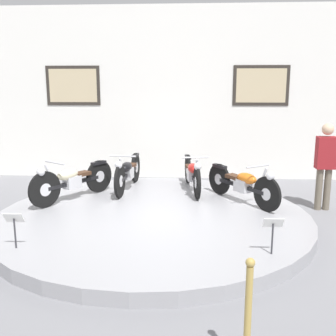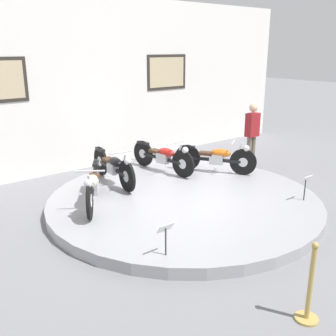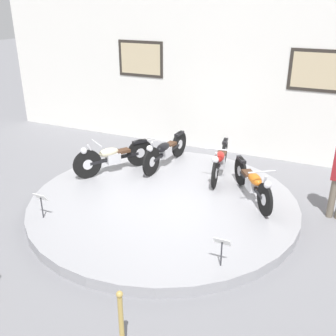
{
  "view_description": "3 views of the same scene",
  "coord_description": "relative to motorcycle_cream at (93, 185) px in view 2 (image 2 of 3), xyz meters",
  "views": [
    {
      "loc": [
        0.65,
        -6.57,
        2.38
      ],
      "look_at": [
        0.25,
        0.29,
        0.95
      ],
      "focal_mm": 42.0,
      "sensor_mm": 36.0,
      "label": 1
    },
    {
      "loc": [
        -4.87,
        -5.66,
        3.11
      ],
      "look_at": [
        -0.08,
        0.42,
        0.72
      ],
      "focal_mm": 42.0,
      "sensor_mm": 36.0,
      "label": 2
    },
    {
      "loc": [
        3.05,
        -6.49,
        4.01
      ],
      "look_at": [
        0.05,
        0.11,
        0.85
      ],
      "focal_mm": 42.0,
      "sensor_mm": 36.0,
      "label": 3
    }
  ],
  "objects": [
    {
      "name": "ground_plane",
      "position": [
        1.65,
        -0.74,
        -0.6
      ],
      "size": [
        60.0,
        60.0,
        0.0
      ],
      "primitive_type": "plane",
      "color": "slate"
    },
    {
      "name": "display_platform",
      "position": [
        1.65,
        -0.74,
        -0.5
      ],
      "size": [
        5.46,
        5.46,
        0.2
      ],
      "primitive_type": "cylinder",
      "color": "#99999E",
      "rests_on": "ground_plane"
    },
    {
      "name": "back_wall",
      "position": [
        1.65,
        2.99,
        1.59
      ],
      "size": [
        14.0,
        0.22,
        4.37
      ],
      "color": "white",
      "rests_on": "ground_plane"
    },
    {
      "name": "motorcycle_cream",
      "position": [
        0.0,
        0.0,
        0.0
      ],
      "size": [
        1.16,
        1.72,
        0.81
      ],
      "color": "black",
      "rests_on": "display_platform"
    },
    {
      "name": "motorcycle_black",
      "position": [
        0.96,
        0.85,
        -0.0
      ],
      "size": [
        0.54,
        2.02,
        0.81
      ],
      "color": "black",
      "rests_on": "display_platform"
    },
    {
      "name": "motorcycle_red",
      "position": [
        2.34,
        0.84,
        -0.01
      ],
      "size": [
        0.54,
        1.98,
        0.8
      ],
      "color": "black",
      "rests_on": "display_platform"
    },
    {
      "name": "motorcycle_orange",
      "position": [
        3.3,
        -0.0,
        -0.02
      ],
      "size": [
        1.16,
        1.67,
        0.79
      ],
      "color": "black",
      "rests_on": "display_platform"
    },
    {
      "name": "info_placard_front_left",
      "position": [
        -0.09,
        -2.36,
        -0.03
      ],
      "size": [
        0.26,
        0.11,
        0.51
      ],
      "color": "#333338",
      "rests_on": "display_platform"
    },
    {
      "name": "info_placard_front_centre",
      "position": [
        3.38,
        -2.36,
        -0.03
      ],
      "size": [
        0.26,
        0.11,
        0.51
      ],
      "color": "#333338",
      "rests_on": "display_platform"
    },
    {
      "name": "visitor_standing",
      "position": [
        4.89,
        0.28,
        0.36
      ],
      "size": [
        0.36,
        0.22,
        1.7
      ],
      "color": "#6B6051",
      "rests_on": "ground_plane"
    },
    {
      "name": "stanchion_post_left_of_entry",
      "position": [
        0.51,
        -4.32,
        -0.26
      ],
      "size": [
        0.28,
        0.28,
        1.02
      ],
      "color": "tan",
      "rests_on": "ground_plane"
    }
  ]
}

